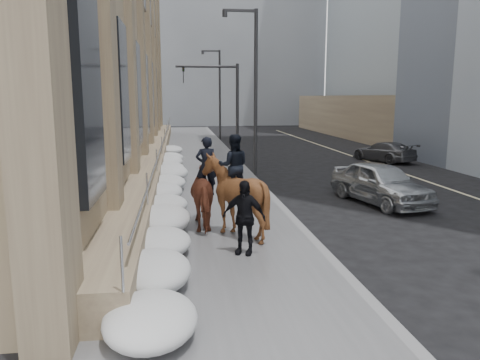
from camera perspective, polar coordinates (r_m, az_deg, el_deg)
The scene contains 16 objects.
ground at distance 9.83m, azimuth -1.70°, elevation -13.12°, with size 140.00×140.00×0.00m, color black.
sidewalk at distance 19.39m, azimuth -4.69°, elevation -1.28°, with size 5.00×80.00×0.12m, color #545356.
curb at distance 19.68m, azimuth 2.95°, elevation -1.08°, with size 0.24×80.00×0.12m, color slate.
lane_line at distance 22.48m, azimuth 23.12°, elevation -0.63°, with size 0.15×70.00×0.01m, color #BFB78C.
limestone_building at distance 29.70m, azimuth -16.80°, elevation 19.44°, with size 6.10×44.00×18.00m.
bg_building_mid at distance 69.90m, azimuth -3.57°, elevation 18.42°, with size 30.00×12.00×28.00m, color slate.
bg_building_far at distance 81.38m, azimuth -11.41°, elevation 14.23°, with size 24.00×12.00×20.00m, color gray.
streetlight_mid at distance 23.28m, azimuth 1.53°, elevation 11.84°, with size 1.71×0.24×8.00m.
streetlight_far at distance 43.14m, azimuth -2.70°, elevation 11.04°, with size 1.71×0.24×8.00m.
traffic_signal at distance 31.13m, azimuth -2.04°, elevation 10.34°, with size 4.10×0.22×6.00m.
snow_bank at distance 17.44m, azimuth -9.07°, elevation -1.28°, with size 1.70×18.10×0.76m.
mounted_horse_left at distance 13.68m, azimuth -3.86°, elevation -1.41°, with size 1.20×2.33×2.62m.
mounted_horse_right at distance 12.71m, azimuth -0.73°, elevation -1.52°, with size 1.94×2.15×2.76m.
pedestrian at distance 11.25m, azimuth 0.48°, elevation -4.56°, with size 1.06×0.44×1.81m, color black.
car_silver at distance 17.88m, azimuth 16.75°, elevation -0.33°, with size 1.82×4.51×1.54m, color #B6BABE.
car_grey at distance 29.66m, azimuth 17.12°, elevation 3.32°, with size 1.68×4.14×1.20m, color #4F5156.
Camera 1 is at (-0.89, -8.98, 3.88)m, focal length 35.00 mm.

